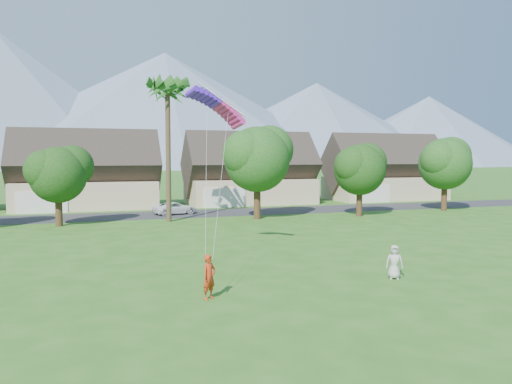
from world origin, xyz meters
name	(u,v)px	position (x,y,z in m)	size (l,w,h in m)	color
ground	(345,319)	(0.00, 0.00, 0.00)	(500.00, 500.00, 0.00)	#2D6019
street	(181,214)	(0.00, 34.00, 0.01)	(90.00, 7.00, 0.01)	#2D2D30
kite_flyer	(209,277)	(-3.96, 3.91, 0.90)	(0.66, 0.43, 1.80)	#B83415
watcher	(394,262)	(4.99, 4.52, 0.79)	(0.77, 0.50, 1.58)	#B7B6B2
parked_car	(175,208)	(-0.60, 34.00, 0.60)	(2.01, 4.35, 1.21)	white
mountain_ridge	(129,113)	(10.40, 260.00, 29.07)	(540.00, 240.00, 70.00)	slate
houses_row	(172,176)	(0.49, 42.99, 3.44)	(72.75, 8.19, 8.86)	beige
tree_row	(179,166)	(-1.14, 27.92, 4.89)	(62.27, 6.67, 8.45)	#47301C
fan_palm	(167,86)	(-2.00, 28.50, 11.80)	(3.00, 3.00, 13.80)	#4C3D26
parafoil_kite	(218,104)	(-1.71, 11.53, 8.55)	(3.58, 1.29, 0.50)	#521CD5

